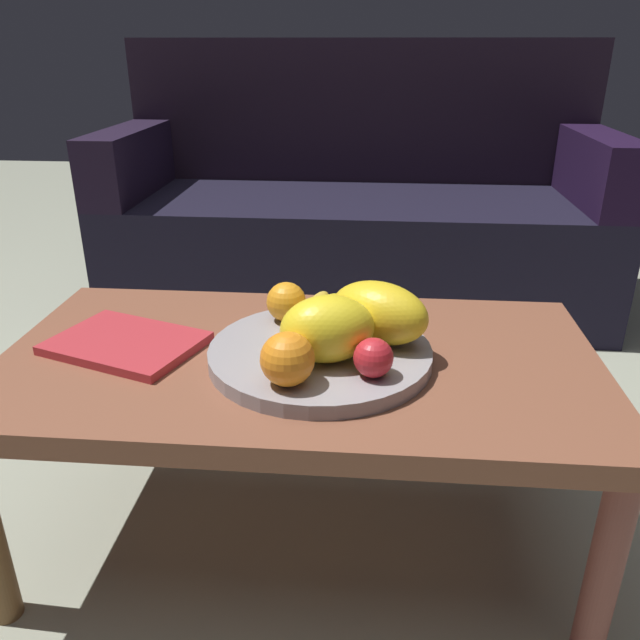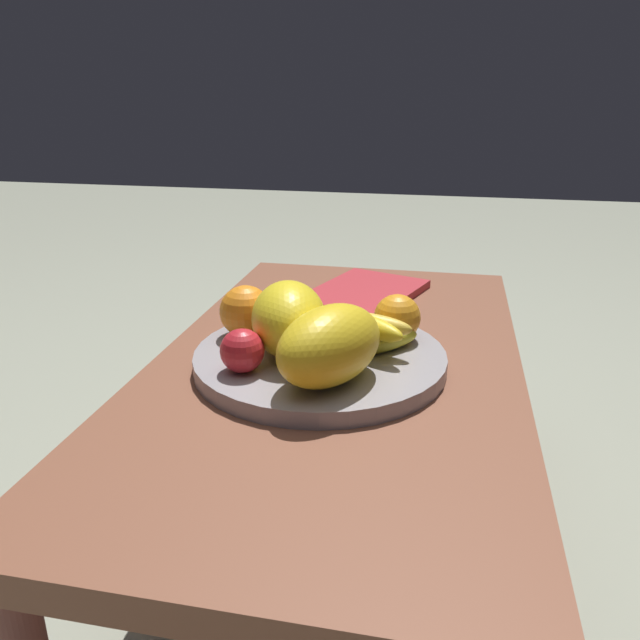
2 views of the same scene
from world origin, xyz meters
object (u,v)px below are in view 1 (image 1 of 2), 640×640
object	(u,v)px
couch	(357,217)
orange_left	(286,302)
melon_large_front	(327,329)
coffee_table	(300,377)
orange_front	(288,359)
fruit_bowl	(320,354)
melon_smaller_beside	(379,313)
banana_bunch	(315,315)
magazine	(126,343)
apple_front	(373,358)

from	to	relation	value
couch	orange_left	bearing A→B (deg)	-94.47
couch	orange_left	xyz separation A→B (m)	(-0.09, -1.19, 0.15)
couch	melon_large_front	size ratio (longest dim) A/B	11.19
coffee_table	orange_front	world-z (taller)	orange_front
fruit_bowl	orange_front	bearing A→B (deg)	-106.22
orange_front	couch	bearing A→B (deg)	87.63
couch	melon_smaller_beside	bearing A→B (deg)	-86.60
coffee_table	orange_left	bearing A→B (deg)	110.97
couch	banana_bunch	world-z (taller)	couch
orange_left	orange_front	bearing A→B (deg)	-81.68
fruit_bowl	orange_left	distance (m)	0.14
coffee_table	magazine	xyz separation A→B (m)	(-0.31, 0.00, 0.05)
couch	magazine	world-z (taller)	couch
fruit_bowl	coffee_table	bearing A→B (deg)	151.49
couch	orange_front	xyz separation A→B (m)	(-0.06, -1.42, 0.15)
fruit_bowl	banana_bunch	distance (m)	0.08
fruit_bowl	melon_large_front	xyz separation A→B (m)	(0.02, -0.04, 0.07)
couch	orange_front	size ratio (longest dim) A/B	20.68
apple_front	banana_bunch	xyz separation A→B (m)	(-0.10, 0.16, -0.00)
coffee_table	fruit_bowl	bearing A→B (deg)	-28.51
apple_front	banana_bunch	world-z (taller)	same
orange_front	melon_smaller_beside	bearing A→B (deg)	49.96
couch	coffee_table	bearing A→B (deg)	-92.68
melon_smaller_beside	apple_front	size ratio (longest dim) A/B	2.84
magazine	melon_smaller_beside	bearing A→B (deg)	20.75
melon_large_front	orange_left	world-z (taller)	melon_large_front
fruit_bowl	banana_bunch	xyz separation A→B (m)	(-0.01, 0.07, 0.04)
orange_front	magazine	bearing A→B (deg)	154.28
coffee_table	melon_large_front	distance (m)	0.15
melon_large_front	couch	bearing A→B (deg)	89.72
melon_large_front	melon_smaller_beside	xyz separation A→B (m)	(0.08, 0.08, -0.00)
coffee_table	apple_front	distance (m)	0.20
couch	melon_smaller_beside	xyz separation A→B (m)	(0.08, -1.26, 0.17)
fruit_bowl	orange_left	xyz separation A→B (m)	(-0.07, 0.11, 0.05)
coffee_table	couch	size ratio (longest dim) A/B	0.61
orange_front	magazine	distance (m)	0.35
fruit_bowl	orange_front	xyz separation A→B (m)	(-0.04, -0.13, 0.05)
coffee_table	couch	world-z (taller)	couch
fruit_bowl	magazine	bearing A→B (deg)	176.27
fruit_bowl	apple_front	size ratio (longest dim) A/B	6.10
melon_smaller_beside	banana_bunch	world-z (taller)	melon_smaller_beside
fruit_bowl	melon_large_front	world-z (taller)	melon_large_front
melon_large_front	banana_bunch	world-z (taller)	melon_large_front
coffee_table	orange_front	bearing A→B (deg)	-89.66
banana_bunch	apple_front	bearing A→B (deg)	-57.47
orange_front	orange_left	size ratio (longest dim) A/B	1.13
melon_smaller_beside	banana_bunch	xyz separation A→B (m)	(-0.11, 0.04, -0.02)
orange_left	couch	bearing A→B (deg)	85.53
melon_smaller_beside	magazine	xyz separation A→B (m)	(-0.44, -0.01, -0.07)
couch	apple_front	bearing A→B (deg)	-87.22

